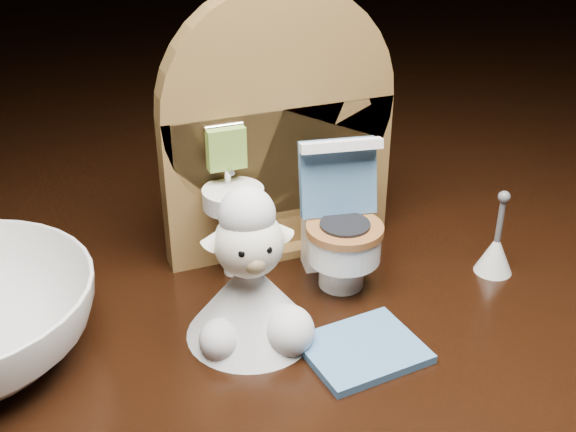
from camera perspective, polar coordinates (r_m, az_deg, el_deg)
name	(u,v)px	position (r m, az deg, el deg)	size (l,w,h in m)	color
backdrop_panel	(278,141)	(0.39, -0.81, 5.95)	(0.13, 0.05, 0.15)	brown
toy_toilet	(339,230)	(0.38, 4.08, -1.12)	(0.04, 0.05, 0.08)	white
bath_mat	(363,350)	(0.34, 5.92, -10.46)	(0.05, 0.04, 0.00)	teal
toilet_brush	(496,251)	(0.41, 16.08, -2.67)	(0.02, 0.02, 0.05)	white
plush_lamb	(251,287)	(0.34, -2.97, -5.64)	(0.06, 0.06, 0.08)	silver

